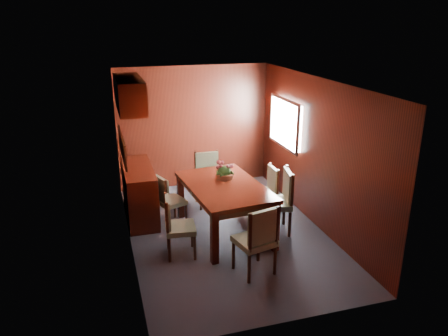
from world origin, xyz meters
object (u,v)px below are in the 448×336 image
object	(u,v)px
dining_table	(224,191)
chair_head	(258,237)
chair_right_near	(280,198)
sideboard	(139,192)
chair_left_near	(175,223)
flower_centerpiece	(224,170)

from	to	relation	value
dining_table	chair_head	bearing A→B (deg)	-92.18
chair_right_near	chair_head	distance (m)	1.33
chair_right_near	sideboard	bearing A→B (deg)	72.97
sideboard	chair_head	xyz separation A→B (m)	(1.30, -2.24, 0.10)
chair_head	chair_left_near	bearing A→B (deg)	125.90
dining_table	flower_centerpiece	xyz separation A→B (m)	(0.08, 0.25, 0.26)
chair_left_near	chair_right_near	size ratio (longest dim) A/B	0.87
chair_left_near	flower_centerpiece	bearing A→B (deg)	134.28
chair_left_near	flower_centerpiece	distance (m)	1.27
chair_head	flower_centerpiece	world-z (taller)	flower_centerpiece
chair_left_near	chair_head	xyz separation A→B (m)	(0.94, -0.81, 0.05)
chair_head	flower_centerpiece	size ratio (longest dim) A/B	3.31
chair_right_near	dining_table	bearing A→B (deg)	89.19
chair_left_near	flower_centerpiece	size ratio (longest dim) A/B	3.01
dining_table	chair_left_near	bearing A→B (deg)	-157.08
sideboard	chair_left_near	world-z (taller)	chair_left_near
chair_left_near	chair_head	bearing A→B (deg)	56.17
sideboard	chair_head	world-z (taller)	chair_head
sideboard	flower_centerpiece	xyz separation A→B (m)	(1.30, -0.71, 0.51)
chair_head	flower_centerpiece	bearing A→B (deg)	76.51
sideboard	chair_left_near	xyz separation A→B (m)	(0.36, -1.43, 0.06)
sideboard	flower_centerpiece	bearing A→B (deg)	-28.71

